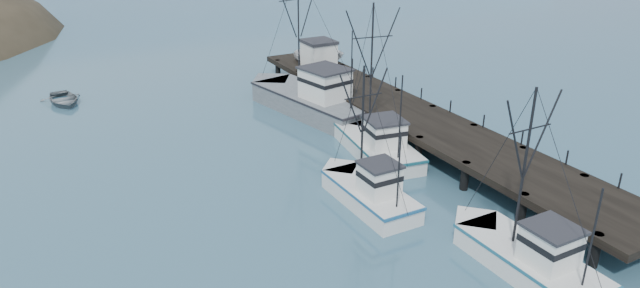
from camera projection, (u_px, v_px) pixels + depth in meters
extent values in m
plane|color=#32596F|center=(369.00, 288.00, 28.41)|extent=(400.00, 400.00, 0.00)
cube|color=black|center=(407.00, 114.00, 46.81)|extent=(6.00, 44.00, 0.50)
cylinder|color=black|center=(595.00, 250.00, 29.76)|extent=(0.56, 0.56, 2.00)
cylinder|color=black|center=(522.00, 209.00, 33.81)|extent=(0.56, 0.56, 2.00)
cylinder|color=black|center=(582.00, 189.00, 36.08)|extent=(0.56, 0.56, 2.00)
cylinder|color=black|center=(465.00, 176.00, 37.86)|extent=(0.56, 0.56, 2.00)
cylinder|color=black|center=(522.00, 160.00, 40.13)|extent=(0.56, 0.56, 2.00)
cylinder|color=black|center=(419.00, 149.00, 41.91)|extent=(0.56, 0.56, 2.00)
cylinder|color=black|center=(473.00, 137.00, 44.18)|extent=(0.56, 0.56, 2.00)
cylinder|color=black|center=(381.00, 128.00, 45.96)|extent=(0.56, 0.56, 2.00)
cylinder|color=black|center=(432.00, 117.00, 48.23)|extent=(0.56, 0.56, 2.00)
cylinder|color=black|center=(349.00, 109.00, 50.01)|extent=(0.56, 0.56, 2.00)
cylinder|color=black|center=(397.00, 100.00, 52.29)|extent=(0.56, 0.56, 2.00)
cylinder|color=black|center=(322.00, 94.00, 54.06)|extent=(0.56, 0.56, 2.00)
cylinder|color=black|center=(368.00, 86.00, 56.34)|extent=(0.56, 0.56, 2.00)
cylinder|color=black|center=(298.00, 81.00, 58.11)|extent=(0.56, 0.56, 2.00)
cylinder|color=black|center=(342.00, 74.00, 60.39)|extent=(0.56, 0.56, 2.00)
cylinder|color=black|center=(278.00, 69.00, 62.17)|extent=(0.56, 0.56, 2.00)
cylinder|color=black|center=(320.00, 63.00, 64.44)|extent=(0.56, 0.56, 2.00)
cube|color=silver|center=(529.00, 265.00, 29.45)|extent=(3.16, 8.02, 1.60)
cube|color=silver|center=(475.00, 229.00, 32.69)|extent=(3.13, 3.13, 1.60)
cube|color=#1C5973|center=(531.00, 254.00, 29.18)|extent=(3.22, 8.22, 0.18)
cube|color=silver|center=(550.00, 246.00, 27.94)|extent=(2.20, 2.27, 1.90)
cube|color=#26262B|center=(553.00, 228.00, 27.54)|extent=(2.38, 2.47, 0.16)
cylinder|color=black|center=(524.00, 168.00, 28.48)|extent=(0.14, 0.14, 8.48)
cylinder|color=black|center=(592.00, 238.00, 25.66)|extent=(0.10, 0.10, 5.09)
cube|color=silver|center=(370.00, 199.00, 36.09)|extent=(2.97, 7.32, 1.60)
cube|color=silver|center=(341.00, 176.00, 39.05)|extent=(2.95, 2.95, 1.60)
cube|color=#1C5380|center=(370.00, 189.00, 35.82)|extent=(3.03, 7.51, 0.18)
cube|color=silver|center=(379.00, 180.00, 34.65)|extent=(2.07, 2.07, 1.90)
cube|color=#26262B|center=(380.00, 164.00, 34.25)|extent=(2.25, 2.26, 0.16)
cylinder|color=black|center=(362.00, 125.00, 35.21)|extent=(0.14, 0.14, 7.59)
cylinder|color=black|center=(399.00, 172.00, 32.62)|extent=(0.10, 0.10, 4.55)
cube|color=silver|center=(376.00, 149.00, 43.41)|extent=(5.00, 9.76, 1.60)
cube|color=silver|center=(353.00, 128.00, 47.46)|extent=(3.54, 3.54, 1.60)
cube|color=#164E5A|center=(377.00, 140.00, 43.14)|extent=(5.10, 10.00, 0.18)
cube|color=silver|center=(384.00, 133.00, 41.69)|extent=(2.89, 2.99, 1.90)
cube|color=#26262B|center=(385.00, 120.00, 41.29)|extent=(3.14, 3.26, 0.16)
cylinder|color=black|center=(371.00, 70.00, 42.40)|extent=(0.14, 0.14, 9.95)
cylinder|color=black|center=(400.00, 118.00, 38.83)|extent=(0.10, 0.10, 5.97)
cube|color=slate|center=(313.00, 105.00, 51.78)|extent=(6.99, 13.72, 2.20)
cube|color=slate|center=(272.00, 89.00, 56.43)|extent=(4.46, 4.46, 2.20)
cube|color=black|center=(313.00, 95.00, 51.39)|extent=(7.14, 14.07, 0.18)
cube|color=silver|center=(325.00, 84.00, 49.65)|extent=(3.83, 4.24, 2.60)
cube|color=#26262B|center=(325.00, 69.00, 49.12)|extent=(4.17, 4.62, 0.16)
cylinder|color=black|center=(299.00, 30.00, 50.66)|extent=(0.14, 0.14, 10.86)
cylinder|color=black|center=(351.00, 70.00, 46.51)|extent=(0.10, 0.10, 6.52)
cube|color=silver|center=(319.00, 55.00, 58.75)|extent=(2.80, 3.00, 2.50)
cube|color=#26262B|center=(319.00, 42.00, 58.21)|extent=(3.00, 3.20, 0.30)
imported|color=silver|center=(320.00, 53.00, 61.65)|extent=(5.45, 2.62, 1.50)
imported|color=slate|center=(64.00, 103.00, 54.66)|extent=(4.23, 5.60, 1.09)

